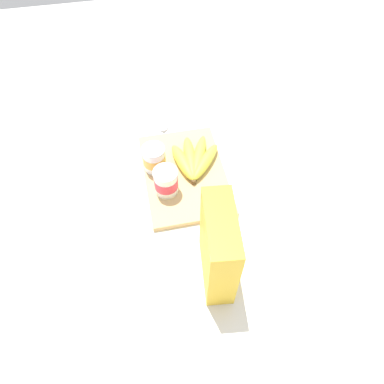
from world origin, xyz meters
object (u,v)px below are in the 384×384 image
at_px(cutting_board, 185,174).
at_px(spoon, 167,123).
at_px(banana_bunch, 194,160).
at_px(yogurt_cup_front, 166,181).
at_px(yogurt_cup_back, 154,158).
at_px(cereal_box, 218,249).

bearing_deg(cutting_board, spoon, 4.01).
bearing_deg(banana_bunch, yogurt_cup_front, 130.39).
relative_size(yogurt_cup_back, banana_bunch, 0.44).
xyz_separation_m(cereal_box, yogurt_cup_front, (0.27, 0.08, -0.06)).
bearing_deg(banana_bunch, yogurt_cup_back, 86.04).
xyz_separation_m(yogurt_cup_front, banana_bunch, (0.09, -0.10, -0.02)).
distance_m(cutting_board, banana_bunch, 0.05).
distance_m(cereal_box, spoon, 0.58).
distance_m(cutting_board, yogurt_cup_back, 0.11).
bearing_deg(spoon, yogurt_cup_front, 171.05).
height_order(yogurt_cup_front, yogurt_cup_back, same).
relative_size(cereal_box, spoon, 1.99).
xyz_separation_m(cutting_board, banana_bunch, (0.03, -0.04, 0.03)).
bearing_deg(spoon, yogurt_cup_back, 161.60).
xyz_separation_m(yogurt_cup_front, spoon, (0.30, -0.05, -0.05)).
bearing_deg(yogurt_cup_front, cutting_board, -48.93).
height_order(banana_bunch, spoon, banana_bunch).
height_order(yogurt_cup_back, spoon, yogurt_cup_back).
bearing_deg(cereal_box, spoon, -169.68).
height_order(cereal_box, spoon, cereal_box).
bearing_deg(yogurt_cup_back, yogurt_cup_front, -167.43).
distance_m(yogurt_cup_back, spoon, 0.22).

